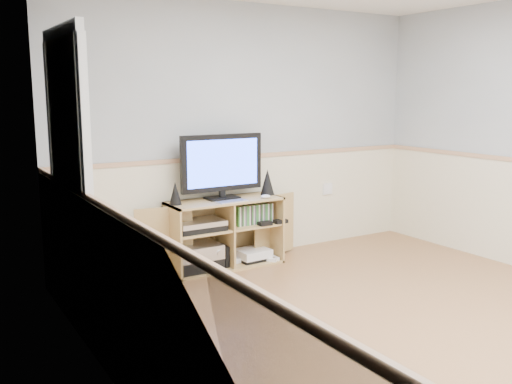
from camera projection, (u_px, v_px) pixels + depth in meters
room at (400, 157)px, 3.84m from camera, size 4.04×4.54×2.54m
media_cabinet at (222, 231)px, 5.46m from camera, size 1.72×0.41×0.65m
monitor at (222, 164)px, 5.34m from camera, size 0.83×0.18×0.61m
speaker_left at (175, 193)px, 5.11m from camera, size 0.11×0.11×0.21m
speaker_right at (267, 182)px, 5.61m from camera, size 0.14×0.14×0.25m
keyboard at (232, 201)px, 5.24m from camera, size 0.30×0.14×0.01m
mouse at (266, 196)px, 5.43m from camera, size 0.10×0.07×0.04m
av_components at (197, 249)px, 5.28m from camera, size 0.53×0.34×0.47m
game_consoles at (251, 255)px, 5.59m from camera, size 0.45×0.30×0.11m
game_cases at (253, 214)px, 5.52m from camera, size 0.39×0.13×0.19m
wall_outlet at (327, 189)px, 6.26m from camera, size 0.12×0.03×0.12m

